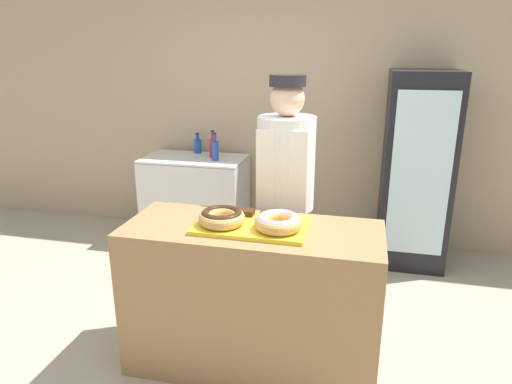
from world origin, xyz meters
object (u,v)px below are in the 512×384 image
Objects in this scene: brownie_back_right at (267,214)px; chest_freezer at (196,199)px; donut_chocolate_glaze at (222,217)px; bottle_red at (213,147)px; baker_person at (285,197)px; brownie_back_left at (247,212)px; donut_light_glaze at (278,222)px; bottle_blue at (198,145)px; bottle_blue_b at (215,150)px; beverage_fridge at (416,170)px; serving_tray at (252,225)px.

chest_freezer is at bearing 123.47° from brownie_back_right.
donut_chocolate_glaze is 2.01m from bottle_red.
donut_chocolate_glaze is 0.15× the size of baker_person.
donut_chocolate_glaze is 2.08m from chest_freezer.
chest_freezer is (-1.08, 1.64, -0.52)m from brownie_back_right.
brownie_back_left is 0.05× the size of baker_person.
donut_light_glaze is at bearing -61.87° from bottle_red.
brownie_back_left is at bearing 180.00° from brownie_back_right.
brownie_back_left is 1.88m from bottle_red.
donut_chocolate_glaze is 1.28× the size of bottle_blue.
donut_light_glaze is 1.00× the size of bottle_blue_b.
chest_freezer is at bearing -80.37° from bottle_blue.
beverage_fridge is at bearing 58.67° from brownie_back_right.
bottle_blue_b is at bearing 114.58° from serving_tray.
donut_chocolate_glaze is 1.00× the size of bottle_red.
beverage_fridge is (1.05, 1.76, -0.06)m from serving_tray.
brownie_back_right is 0.30× the size of bottle_blue_b.
brownie_back_right is 1.79m from bottle_blue_b.
bottle_blue is (-2.11, 0.22, 0.08)m from beverage_fridge.
bottle_blue is at bearing 121.00° from donut_light_glaze.
baker_person reaches higher than bottle_blue.
bottle_red is at bearing 118.13° from donut_light_glaze.
bottle_red is (-0.93, 1.23, 0.05)m from baker_person.
donut_chocolate_glaze is 0.70m from baker_person.
beverage_fridge is at bearing -0.18° from chest_freezer.
donut_light_glaze is at bearing 0.00° from donut_chocolate_glaze.
brownie_back_left is 0.08× the size of chest_freezer.
baker_person is at bearing 81.76° from serving_tray.
beverage_fridge reaches higher than brownie_back_left.
bottle_red is 0.14m from bottle_blue_b.
bottle_blue_b is (-0.72, 1.58, 0.01)m from brownie_back_left.
brownie_back_right is at bearing -61.98° from bottle_red.
donut_light_glaze is 1.00× the size of bottle_red.
donut_chocolate_glaze is 0.29m from brownie_back_right.
bottle_blue is at bearing 99.63° from chest_freezer.
baker_person reaches higher than chest_freezer.
bottle_red is at bearing 114.81° from brownie_back_left.
chest_freezer is 0.55m from bottle_blue.
beverage_fridge reaches higher than donut_chocolate_glaze.
serving_tray is 2.10m from chest_freezer.
bottle_blue_b is (-0.84, 1.58, 0.01)m from brownie_back_right.
brownie_back_right is (0.22, 0.18, -0.03)m from donut_chocolate_glaze.
bottle_red and bottle_blue_b have the same top height.
baker_person is at bearing 72.72° from brownie_back_left.
donut_chocolate_glaze is at bearing 180.00° from donut_light_glaze.
chest_freezer is 0.58m from bottle_blue_b.
beverage_fridge is at bearing -2.27° from bottle_red.
bottle_blue_b reaches higher than brownie_back_left.
baker_person reaches higher than beverage_fridge.
serving_tray is 8.02× the size of brownie_back_right.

